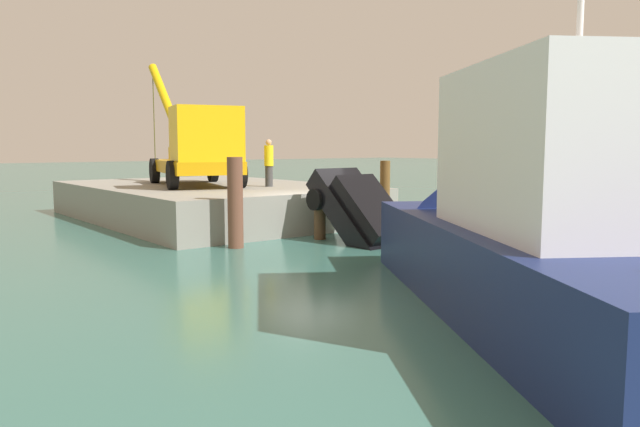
# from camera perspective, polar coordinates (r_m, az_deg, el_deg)

# --- Properties ---
(ground) EXTENTS (200.00, 200.00, 0.00)m
(ground) POSITION_cam_1_polar(r_m,az_deg,el_deg) (18.80, -1.18, -2.27)
(ground) COLOR #386B60
(dock) EXTENTS (12.44, 8.43, 1.33)m
(dock) POSITION_cam_1_polar(r_m,az_deg,el_deg) (24.20, -10.41, 1.14)
(dock) COLOR gray
(dock) RESTS_ON ground
(crane_truck) EXTENTS (8.64, 3.91, 5.17)m
(crane_truck) POSITION_cam_1_polar(r_m,az_deg,el_deg) (22.89, -11.41, 5.91)
(crane_truck) COLOR orange
(crane_truck) RESTS_ON dock
(dock_worker) EXTENTS (0.34, 0.34, 1.74)m
(dock_worker) POSITION_cam_1_polar(r_m,az_deg,el_deg) (22.52, -4.84, 4.80)
(dock_worker) COLOR #3E3E3E
(dock_worker) RESTS_ON dock
(salvaged_car) EXTENTS (3.64, 2.05, 3.36)m
(salvaged_car) POSITION_cam_1_polar(r_m,az_deg,el_deg) (17.70, 4.52, -0.88)
(salvaged_car) COLOR black
(salvaged_car) RESTS_ON ground
(moored_yacht) EXTENTS (11.87, 9.39, 6.84)m
(moored_yacht) POSITION_cam_1_polar(r_m,az_deg,el_deg) (11.94, 18.21, -3.70)
(moored_yacht) COLOR navy
(moored_yacht) RESTS_ON ground
(piling_near) EXTENTS (0.43, 0.43, 2.52)m
(piling_near) POSITION_cam_1_polar(r_m,az_deg,el_deg) (16.91, -7.98, 1.01)
(piling_near) COLOR brown
(piling_near) RESTS_ON ground
(piling_mid) EXTENTS (0.36, 0.36, 2.07)m
(piling_mid) POSITION_cam_1_polar(r_m,az_deg,el_deg) (18.35, -0.02, 0.77)
(piling_mid) COLOR brown
(piling_mid) RESTS_ON ground
(piling_far) EXTENTS (0.33, 0.33, 2.35)m
(piling_far) POSITION_cam_1_polar(r_m,az_deg,el_deg) (20.10, 6.12, 1.62)
(piling_far) COLOR brown
(piling_far) RESTS_ON ground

